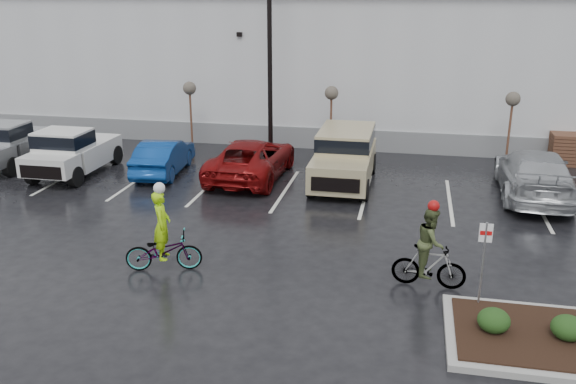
% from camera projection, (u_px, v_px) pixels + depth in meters
% --- Properties ---
extents(ground, '(120.00, 120.00, 0.00)m').
position_uv_depth(ground, '(318.00, 297.00, 14.96)').
color(ground, black).
rests_on(ground, ground).
extents(warehouse, '(60.50, 15.50, 7.20)m').
position_uv_depth(warehouse, '(380.00, 55.00, 34.21)').
color(warehouse, silver).
rests_on(warehouse, ground).
extents(wooded_ridge, '(80.00, 25.00, 6.00)m').
position_uv_depth(wooded_ridge, '(395.00, 36.00, 55.78)').
color(wooded_ridge, '#25431C').
rests_on(wooded_ridge, ground).
extents(lamppost, '(0.50, 1.00, 9.22)m').
position_uv_depth(lamppost, '(270.00, 27.00, 25.06)').
color(lamppost, black).
rests_on(lamppost, ground).
extents(sapling_west, '(0.60, 0.60, 3.20)m').
position_uv_depth(sapling_west, '(190.00, 92.00, 27.69)').
color(sapling_west, '#4E2C1F').
rests_on(sapling_west, ground).
extents(sapling_mid, '(0.60, 0.60, 3.20)m').
position_uv_depth(sapling_mid, '(331.00, 97.00, 26.45)').
color(sapling_mid, '#4E2C1F').
rests_on(sapling_mid, ground).
extents(sapling_east, '(0.60, 0.60, 3.20)m').
position_uv_depth(sapling_east, '(512.00, 103.00, 25.01)').
color(sapling_east, '#4E2C1F').
rests_on(sapling_east, ground).
extents(pallet_stack_a, '(1.20, 1.20, 1.35)m').
position_uv_depth(pallet_stack_a, '(565.00, 149.00, 26.11)').
color(pallet_stack_a, '#4E2C1F').
rests_on(pallet_stack_a, ground).
extents(shrub_a, '(0.70, 0.70, 0.52)m').
position_uv_depth(shrub_a, '(494.00, 320.00, 13.13)').
color(shrub_a, '#193211').
rests_on(shrub_a, curb_island).
extents(shrub_b, '(0.70, 0.70, 0.52)m').
position_uv_depth(shrub_b, '(568.00, 328.00, 12.84)').
color(shrub_b, '#193211').
rests_on(shrub_b, curb_island).
extents(fire_lane_sign, '(0.30, 0.05, 2.20)m').
position_uv_depth(fire_lane_sign, '(483.00, 255.00, 13.97)').
color(fire_lane_sign, gray).
rests_on(fire_lane_sign, ground).
extents(pickup_silver, '(2.10, 5.20, 1.96)m').
position_uv_depth(pickup_silver, '(16.00, 141.00, 26.12)').
color(pickup_silver, '#9EA2A6').
rests_on(pickup_silver, ground).
extents(pickup_white, '(2.10, 5.20, 1.96)m').
position_uv_depth(pickup_white, '(77.00, 149.00, 24.82)').
color(pickup_white, silver).
rests_on(pickup_white, ground).
extents(car_blue, '(1.89, 4.42, 1.42)m').
position_uv_depth(car_blue, '(164.00, 156.00, 24.79)').
color(car_blue, navy).
rests_on(car_blue, ground).
extents(car_red, '(2.74, 5.67, 1.56)m').
position_uv_depth(car_red, '(252.00, 159.00, 24.20)').
color(car_red, maroon).
rests_on(car_red, ground).
extents(suv_tan, '(2.20, 5.10, 2.06)m').
position_uv_depth(suv_tan, '(344.00, 158.00, 23.31)').
color(suv_tan, tan).
rests_on(suv_tan, ground).
extents(car_far_silver, '(2.60, 6.00, 1.72)m').
position_uv_depth(car_far_silver, '(534.00, 174.00, 21.96)').
color(car_far_silver, '#B0B4B8').
rests_on(car_far_silver, ground).
extents(cyclist_hivis, '(2.15, 1.23, 2.47)m').
position_uv_depth(cyclist_hivis, '(163.00, 244.00, 16.21)').
color(cyclist_hivis, '#3F3F44').
rests_on(cyclist_hivis, ground).
extents(cyclist_olive, '(1.82, 0.89, 2.32)m').
position_uv_depth(cyclist_olive, '(430.00, 256.00, 15.26)').
color(cyclist_olive, '#3F3F44').
rests_on(cyclist_olive, ground).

